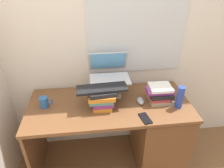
# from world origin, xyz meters

# --- Properties ---
(ground_plane) EXTENTS (6.00, 6.00, 0.00)m
(ground_plane) POSITION_xyz_m (0.00, 0.00, 0.00)
(ground_plane) COLOR brown
(wall_back) EXTENTS (6.00, 0.06, 2.60)m
(wall_back) POSITION_xyz_m (0.00, 0.36, 1.30)
(wall_back) COLOR silver
(wall_back) RESTS_ON ground
(desk) EXTENTS (1.43, 0.63, 0.74)m
(desk) POSITION_xyz_m (0.36, -0.02, 0.40)
(desk) COLOR brown
(desk) RESTS_ON ground
(book_stack_tall) EXTENTS (0.24, 0.18, 0.17)m
(book_stack_tall) POSITION_xyz_m (0.02, 0.12, 0.84)
(book_stack_tall) COLOR beige
(book_stack_tall) RESTS_ON desk
(book_stack_keyboard_riser) EXTENTS (0.24, 0.20, 0.17)m
(book_stack_keyboard_riser) POSITION_xyz_m (-0.07, -0.03, 0.83)
(book_stack_keyboard_riser) COLOR orange
(book_stack_keyboard_riser) RESTS_ON desk
(book_stack_side) EXTENTS (0.23, 0.18, 0.15)m
(book_stack_side) POSITION_xyz_m (0.45, -0.01, 0.82)
(book_stack_side) COLOR gray
(book_stack_side) RESTS_ON desk
(laptop) EXTENTS (0.36, 0.31, 0.21)m
(laptop) POSITION_xyz_m (0.02, 0.19, 0.97)
(laptop) COLOR #B7BABF
(laptop) RESTS_ON book_stack_tall
(keyboard) EXTENTS (0.43, 0.16, 0.02)m
(keyboard) POSITION_xyz_m (-0.07, -0.02, 0.92)
(keyboard) COLOR black
(keyboard) RESTS_ON book_stack_keyboard_riser
(computer_mouse) EXTENTS (0.06, 0.10, 0.04)m
(computer_mouse) POSITION_xyz_m (0.28, -0.01, 0.76)
(computer_mouse) COLOR #A5A8AD
(computer_mouse) RESTS_ON desk
(mug) EXTENTS (0.11, 0.07, 0.09)m
(mug) POSITION_xyz_m (-0.56, 0.03, 0.79)
(mug) COLOR #265999
(mug) RESTS_ON desk
(water_bottle) EXTENTS (0.06, 0.06, 0.20)m
(water_bottle) POSITION_xyz_m (0.59, -0.11, 0.84)
(water_bottle) COLOR #263FA5
(water_bottle) RESTS_ON desk
(cell_phone) EXTENTS (0.09, 0.15, 0.01)m
(cell_phone) POSITION_xyz_m (0.26, -0.23, 0.74)
(cell_phone) COLOR black
(cell_phone) RESTS_ON desk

